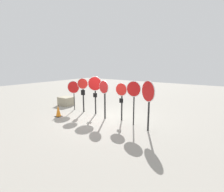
% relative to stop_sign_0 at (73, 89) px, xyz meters
% --- Properties ---
extents(ground_plane, '(40.00, 40.00, 0.00)m').
position_rel_stop_sign_0_xyz_m(ground_plane, '(2.73, -0.24, -1.44)').
color(ground_plane, gray).
extents(stop_sign_0, '(0.74, 0.38, 1.93)m').
position_rel_stop_sign_0_xyz_m(stop_sign_0, '(0.00, 0.00, 0.00)').
color(stop_sign_0, black).
rests_on(stop_sign_0, ground).
extents(stop_sign_1, '(0.59, 0.37, 2.16)m').
position_rel_stop_sign_0_xyz_m(stop_sign_1, '(0.88, -0.02, 0.03)').
color(stop_sign_1, black).
rests_on(stop_sign_1, ground).
extents(stop_sign_2, '(0.77, 0.41, 2.30)m').
position_rel_stop_sign_0_xyz_m(stop_sign_2, '(1.80, 0.05, 0.17)').
color(stop_sign_2, black).
rests_on(stop_sign_2, ground).
extents(stop_sign_3, '(0.72, 0.20, 2.16)m').
position_rel_stop_sign_0_xyz_m(stop_sign_3, '(2.78, -0.33, 0.05)').
color(stop_sign_3, black).
rests_on(stop_sign_3, ground).
extents(stop_sign_4, '(0.70, 0.14, 2.06)m').
position_rel_stop_sign_0_xyz_m(stop_sign_4, '(3.73, -0.07, -0.01)').
color(stop_sign_4, black).
rests_on(stop_sign_4, ground).
extents(stop_sign_5, '(0.77, 0.12, 2.22)m').
position_rel_stop_sign_0_xyz_m(stop_sign_5, '(4.59, -0.34, 0.20)').
color(stop_sign_5, black).
rests_on(stop_sign_5, ground).
extents(stop_sign_6, '(0.83, 0.51, 2.32)m').
position_rel_stop_sign_0_xyz_m(stop_sign_6, '(5.47, -0.62, 0.19)').
color(stop_sign_6, black).
rests_on(stop_sign_6, ground).
extents(traffic_cone_0, '(0.35, 0.35, 0.67)m').
position_rel_stop_sign_0_xyz_m(traffic_cone_0, '(0.33, -1.54, -1.11)').
color(traffic_cone_0, black).
rests_on(traffic_cone_0, ground).
extents(storage_crate, '(0.97, 0.84, 0.62)m').
position_rel_stop_sign_0_xyz_m(storage_crate, '(-1.51, 0.60, -1.13)').
color(storage_crate, '#9E937A').
rests_on(storage_crate, ground).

